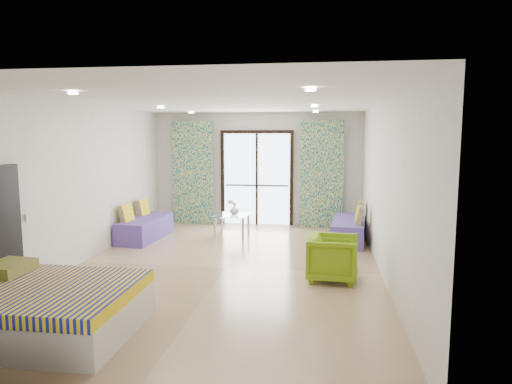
# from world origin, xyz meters

# --- Properties ---
(floor) EXTENTS (5.00, 7.50, 0.01)m
(floor) POSITION_xyz_m (0.00, 0.00, 0.00)
(floor) COLOR #947758
(floor) RESTS_ON ground
(ceiling) EXTENTS (5.00, 7.50, 0.01)m
(ceiling) POSITION_xyz_m (0.00, 0.00, 2.70)
(ceiling) COLOR silver
(ceiling) RESTS_ON ground
(wall_back) EXTENTS (5.00, 0.01, 2.70)m
(wall_back) POSITION_xyz_m (0.00, 3.75, 1.35)
(wall_back) COLOR silver
(wall_back) RESTS_ON ground
(wall_front) EXTENTS (5.00, 0.01, 2.70)m
(wall_front) POSITION_xyz_m (0.00, -3.75, 1.35)
(wall_front) COLOR silver
(wall_front) RESTS_ON ground
(wall_left) EXTENTS (0.01, 7.50, 2.70)m
(wall_left) POSITION_xyz_m (-2.50, 0.00, 1.35)
(wall_left) COLOR silver
(wall_left) RESTS_ON ground
(wall_right) EXTENTS (0.01, 7.50, 2.70)m
(wall_right) POSITION_xyz_m (2.50, 0.00, 1.35)
(wall_right) COLOR silver
(wall_right) RESTS_ON ground
(balcony_door) EXTENTS (1.76, 0.08, 2.28)m
(balcony_door) POSITION_xyz_m (0.00, 3.72, 1.26)
(balcony_door) COLOR black
(balcony_door) RESTS_ON floor
(balcony_rail) EXTENTS (1.52, 0.03, 0.04)m
(balcony_rail) POSITION_xyz_m (0.00, 3.73, 0.95)
(balcony_rail) COLOR #595451
(balcony_rail) RESTS_ON balcony_door
(curtain_left) EXTENTS (1.00, 0.10, 2.50)m
(curtain_left) POSITION_xyz_m (-1.55, 3.57, 1.25)
(curtain_left) COLOR silver
(curtain_left) RESTS_ON floor
(curtain_right) EXTENTS (1.00, 0.10, 2.50)m
(curtain_right) POSITION_xyz_m (1.55, 3.57, 1.25)
(curtain_right) COLOR silver
(curtain_right) RESTS_ON floor
(downlight_a) EXTENTS (0.12, 0.12, 0.02)m
(downlight_a) POSITION_xyz_m (-1.40, -2.00, 2.67)
(downlight_a) COLOR #FFE0B2
(downlight_a) RESTS_ON ceiling
(downlight_b) EXTENTS (0.12, 0.12, 0.02)m
(downlight_b) POSITION_xyz_m (1.40, -2.00, 2.67)
(downlight_b) COLOR #FFE0B2
(downlight_b) RESTS_ON ceiling
(downlight_c) EXTENTS (0.12, 0.12, 0.02)m
(downlight_c) POSITION_xyz_m (-1.40, 1.00, 2.67)
(downlight_c) COLOR #FFE0B2
(downlight_c) RESTS_ON ceiling
(downlight_d) EXTENTS (0.12, 0.12, 0.02)m
(downlight_d) POSITION_xyz_m (1.40, 1.00, 2.67)
(downlight_d) COLOR #FFE0B2
(downlight_d) RESTS_ON ceiling
(downlight_e) EXTENTS (0.12, 0.12, 0.02)m
(downlight_e) POSITION_xyz_m (-1.40, 3.00, 2.67)
(downlight_e) COLOR #FFE0B2
(downlight_e) RESTS_ON ceiling
(downlight_f) EXTENTS (0.12, 0.12, 0.02)m
(downlight_f) POSITION_xyz_m (1.40, 3.00, 2.67)
(downlight_f) COLOR #FFE0B2
(downlight_f) RESTS_ON ceiling
(switch_plate) EXTENTS (0.02, 0.10, 0.10)m
(switch_plate) POSITION_xyz_m (-2.47, -1.45, 1.05)
(switch_plate) COLOR silver
(switch_plate) RESTS_ON wall_left
(bed) EXTENTS (1.94, 1.58, 0.67)m
(bed) POSITION_xyz_m (-1.48, -2.70, 0.28)
(bed) COLOR silver
(bed) RESTS_ON floor
(daybed_left) EXTENTS (0.72, 1.64, 0.79)m
(daybed_left) POSITION_xyz_m (-2.11, 1.82, 0.25)
(daybed_left) COLOR #54429F
(daybed_left) RESTS_ON floor
(daybed_right) EXTENTS (0.76, 1.67, 0.80)m
(daybed_right) POSITION_xyz_m (2.11, 2.18, 0.25)
(daybed_right) COLOR #54429F
(daybed_right) RESTS_ON floor
(coffee_table) EXTENTS (0.72, 0.72, 0.80)m
(coffee_table) POSITION_xyz_m (-0.36, 2.39, 0.41)
(coffee_table) COLOR silver
(coffee_table) RESTS_ON floor
(vase) EXTENTS (0.23, 0.23, 0.20)m
(vase) POSITION_xyz_m (-0.31, 2.43, 0.56)
(vase) COLOR white
(vase) RESTS_ON coffee_table
(armchair) EXTENTS (0.73, 0.77, 0.74)m
(armchair) POSITION_xyz_m (1.73, -0.38, 0.37)
(armchair) COLOR #78A215
(armchair) RESTS_ON floor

